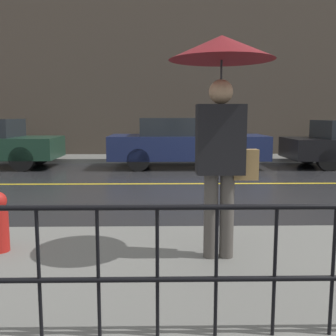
% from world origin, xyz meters
% --- Properties ---
extents(ground_plane, '(80.00, 80.00, 0.00)m').
position_xyz_m(ground_plane, '(0.00, 0.00, 0.00)').
color(ground_plane, '#262628').
extents(sidewalk_near, '(28.00, 2.79, 0.14)m').
position_xyz_m(sidewalk_near, '(0.00, -5.35, 0.07)').
color(sidewalk_near, slate).
rests_on(sidewalk_near, ground_plane).
extents(sidewalk_far, '(28.00, 1.61, 0.14)m').
position_xyz_m(sidewalk_far, '(0.00, 4.75, 0.07)').
color(sidewalk_far, slate).
rests_on(sidewalk_far, ground_plane).
extents(lane_marking, '(25.20, 0.12, 0.01)m').
position_xyz_m(lane_marking, '(0.00, 0.00, 0.00)').
color(lane_marking, gold).
rests_on(lane_marking, ground_plane).
extents(building_storefront, '(28.00, 0.30, 6.57)m').
position_xyz_m(building_storefront, '(0.00, 5.71, 3.28)').
color(building_storefront, '#4C4238').
rests_on(building_storefront, ground_plane).
extents(pedestrian, '(1.01, 1.01, 2.17)m').
position_xyz_m(pedestrian, '(-0.71, -5.06, 1.81)').
color(pedestrian, '#4C4742').
rests_on(pedestrian, sidewalk_near).
extents(car_navy, '(4.64, 1.82, 1.48)m').
position_xyz_m(car_navy, '(-0.54, 2.88, 0.76)').
color(car_navy, '#19234C').
rests_on(car_navy, ground_plane).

